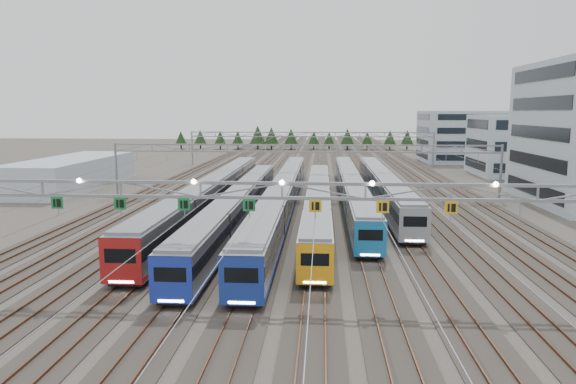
# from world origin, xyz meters

# --- Properties ---
(ground) EXTENTS (400.00, 400.00, 0.00)m
(ground) POSITION_xyz_m (0.00, 0.00, 0.00)
(ground) COLOR #47423A
(ground) RESTS_ON ground
(track_bed) EXTENTS (54.00, 260.00, 5.42)m
(track_bed) POSITION_xyz_m (0.00, 100.00, 1.49)
(track_bed) COLOR #2D2823
(track_bed) RESTS_ON ground
(train_a) EXTENTS (3.04, 61.06, 3.96)m
(train_a) POSITION_xyz_m (-11.25, 29.87, 2.23)
(train_a) COLOR black
(train_a) RESTS_ON ground
(train_b) EXTENTS (2.81, 53.42, 3.66)m
(train_b) POSITION_xyz_m (-6.75, 22.81, 2.08)
(train_b) COLOR black
(train_b) RESTS_ON ground
(train_c) EXTENTS (2.89, 67.90, 3.77)m
(train_c) POSITION_xyz_m (-2.25, 30.01, 2.13)
(train_c) COLOR black
(train_c) RESTS_ON ground
(train_d) EXTENTS (2.70, 51.30, 3.51)m
(train_d) POSITION_xyz_m (2.25, 25.96, 2.01)
(train_d) COLOR black
(train_d) RESTS_ON ground
(train_e) EXTENTS (2.76, 58.91, 3.59)m
(train_e) POSITION_xyz_m (6.75, 37.02, 2.05)
(train_e) COLOR black
(train_e) RESTS_ON ground
(train_f) EXTENTS (2.93, 51.52, 3.82)m
(train_f) POSITION_xyz_m (11.25, 38.24, 2.16)
(train_f) COLOR black
(train_f) RESTS_ON ground
(gantry_near) EXTENTS (56.36, 0.61, 8.08)m
(gantry_near) POSITION_xyz_m (-0.05, -0.12, 7.09)
(gantry_near) COLOR gray
(gantry_near) RESTS_ON ground
(gantry_mid) EXTENTS (56.36, 0.36, 8.00)m
(gantry_mid) POSITION_xyz_m (0.00, 40.00, 6.39)
(gantry_mid) COLOR gray
(gantry_mid) RESTS_ON ground
(gantry_far) EXTENTS (56.36, 0.36, 8.00)m
(gantry_far) POSITION_xyz_m (0.00, 85.00, 6.39)
(gantry_far) COLOR gray
(gantry_far) RESTS_ON ground
(depot_bldg_mid) EXTENTS (14.00, 16.00, 11.92)m
(depot_bldg_mid) POSITION_xyz_m (40.35, 70.83, 5.96)
(depot_bldg_mid) COLOR #A7BEC8
(depot_bldg_mid) RESTS_ON ground
(depot_bldg_north) EXTENTS (22.00, 18.00, 12.69)m
(depot_bldg_north) POSITION_xyz_m (38.98, 98.38, 6.35)
(depot_bldg_north) COLOR #A7BEC8
(depot_bldg_north) RESTS_ON ground
(west_shed) EXTENTS (10.00, 30.00, 4.90)m
(west_shed) POSITION_xyz_m (-38.94, 48.41, 2.45)
(west_shed) COLOR #A7BEC8
(west_shed) RESTS_ON ground
(treeline) EXTENTS (100.10, 5.60, 7.02)m
(treeline) POSITION_xyz_m (2.25, 136.11, 4.23)
(treeline) COLOR #332114
(treeline) RESTS_ON ground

